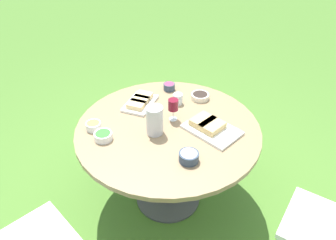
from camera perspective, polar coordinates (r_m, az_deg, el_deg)
ground_plane at (r=2.82m, az=0.00°, el=-13.31°), size 40.00×40.00×0.00m
dining_table at (r=2.38m, az=0.00°, el=-3.27°), size 1.30×1.30×0.74m
water_pitcher at (r=2.20m, az=-2.36°, el=-0.06°), size 0.12×0.12×0.21m
wine_glass at (r=2.31m, az=0.92°, el=2.54°), size 0.07×0.07×0.17m
platter_bread_main at (r=2.54m, az=-4.87°, el=3.21°), size 0.35×0.35×0.06m
platter_charcuterie at (r=2.29m, az=7.26°, el=-1.14°), size 0.36×0.43×0.06m
bowl_fries at (r=2.33m, az=-12.85°, el=-0.94°), size 0.11×0.11×0.05m
bowl_salad at (r=2.23m, az=-11.22°, el=-2.70°), size 0.12×0.12×0.05m
bowl_olives at (r=2.62m, az=5.59°, el=4.18°), size 0.14×0.14×0.04m
bowl_dip_red at (r=2.72m, az=0.21°, el=5.89°), size 0.09×0.09×0.06m
bowl_dip_cream at (r=2.02m, az=3.64°, el=-6.35°), size 0.12×0.12×0.06m
cup_water_near at (r=2.54m, az=1.72°, el=3.70°), size 0.08×0.08×0.08m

